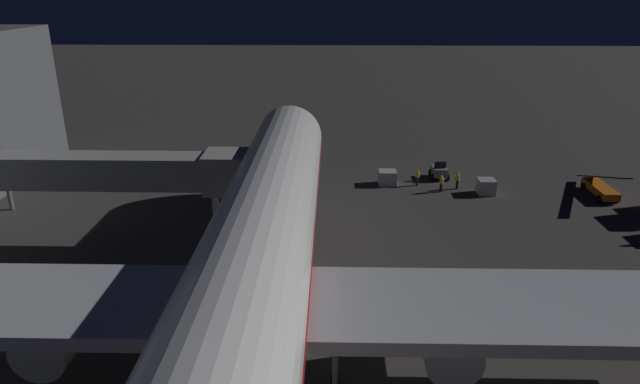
% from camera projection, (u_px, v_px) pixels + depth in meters
% --- Properties ---
extents(ground_plane, '(320.00, 320.00, 0.00)m').
position_uv_depth(ground_plane, '(275.00, 279.00, 38.81)').
color(ground_plane, '#383533').
extents(airliner_at_gate, '(52.13, 62.81, 19.88)m').
position_uv_depth(airliner_at_gate, '(246.00, 295.00, 25.62)').
color(airliner_at_gate, silver).
rests_on(airliner_at_gate, ground_plane).
extents(jet_bridge, '(24.61, 3.40, 7.53)m').
position_uv_depth(jet_bridge, '(110.00, 171.00, 42.28)').
color(jet_bridge, '#9E9E99').
rests_on(jet_bridge, ground_plane).
extents(pushback_tug, '(1.86, 2.28, 1.95)m').
position_uv_depth(pushback_tug, '(439.00, 171.00, 58.75)').
color(pushback_tug, slate).
rests_on(pushback_tug, ground_plane).
extents(belt_loader, '(1.96, 8.77, 3.36)m').
position_uv_depth(belt_loader, '(601.00, 188.00, 53.82)').
color(belt_loader, orange).
rests_on(belt_loader, ground_plane).
extents(baggage_container_near_belt, '(1.64, 1.62, 1.50)m').
position_uv_depth(baggage_container_near_belt, '(486.00, 187.00, 54.38)').
color(baggage_container_near_belt, '#B7BABF').
rests_on(baggage_container_near_belt, ground_plane).
extents(baggage_container_far_row, '(1.81, 1.63, 1.44)m').
position_uv_depth(baggage_container_far_row, '(387.00, 177.00, 57.03)').
color(baggage_container_far_row, '#B7BABF').
rests_on(baggage_container_far_row, ground_plane).
extents(ground_crew_near_nose_gear, '(0.40, 0.40, 1.82)m').
position_uv_depth(ground_crew_near_nose_gear, '(458.00, 179.00, 55.58)').
color(ground_crew_near_nose_gear, black).
rests_on(ground_crew_near_nose_gear, ground_plane).
extents(ground_crew_by_belt_loader, '(0.40, 0.40, 1.76)m').
position_uv_depth(ground_crew_by_belt_loader, '(417.00, 177.00, 56.53)').
color(ground_crew_by_belt_loader, black).
rests_on(ground_crew_by_belt_loader, ground_plane).
extents(ground_crew_marshaller_fwd, '(0.40, 0.40, 1.72)m').
position_uv_depth(ground_crew_marshaller_fwd, '(441.00, 183.00, 54.80)').
color(ground_crew_marshaller_fwd, black).
rests_on(ground_crew_marshaller_fwd, ground_plane).
extents(traffic_cone_nose_port, '(0.36, 0.36, 0.55)m').
position_uv_depth(traffic_cone_nose_port, '(314.00, 187.00, 55.65)').
color(traffic_cone_nose_port, orange).
rests_on(traffic_cone_nose_port, ground_plane).
extents(traffic_cone_nose_starboard, '(0.36, 0.36, 0.55)m').
position_uv_depth(traffic_cone_nose_starboard, '(271.00, 187.00, 55.74)').
color(traffic_cone_nose_starboard, orange).
rests_on(traffic_cone_nose_starboard, ground_plane).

